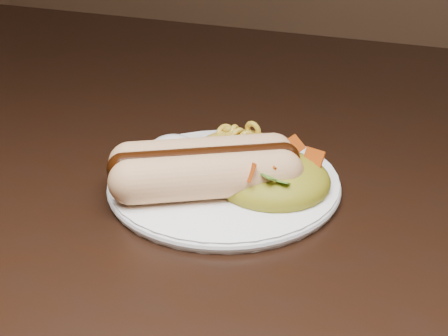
% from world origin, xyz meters
% --- Properties ---
extents(table, '(1.60, 0.90, 0.75)m').
position_xyz_m(table, '(0.00, 0.00, 0.66)').
color(table, black).
rests_on(table, floor).
extents(plate, '(0.23, 0.23, 0.01)m').
position_xyz_m(plate, '(-0.07, -0.10, 0.76)').
color(plate, white).
rests_on(plate, table).
extents(hotdog, '(0.14, 0.13, 0.04)m').
position_xyz_m(hotdog, '(-0.08, -0.12, 0.78)').
color(hotdog, '#E3AD69').
rests_on(hotdog, plate).
extents(mac_and_cheese, '(0.11, 0.10, 0.03)m').
position_xyz_m(mac_and_cheese, '(-0.07, -0.04, 0.78)').
color(mac_and_cheese, yellow).
rests_on(mac_and_cheese, plate).
extents(sour_cream, '(0.06, 0.06, 0.03)m').
position_xyz_m(sour_cream, '(-0.13, -0.08, 0.78)').
color(sour_cream, white).
rests_on(sour_cream, plate).
extents(taco_salad, '(0.11, 0.10, 0.05)m').
position_xyz_m(taco_salad, '(-0.02, -0.10, 0.78)').
color(taco_salad, '#BB5405').
rests_on(taco_salad, plate).
extents(fork, '(0.07, 0.16, 0.00)m').
position_xyz_m(fork, '(-0.07, -0.11, 0.75)').
color(fork, silver).
rests_on(fork, table).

